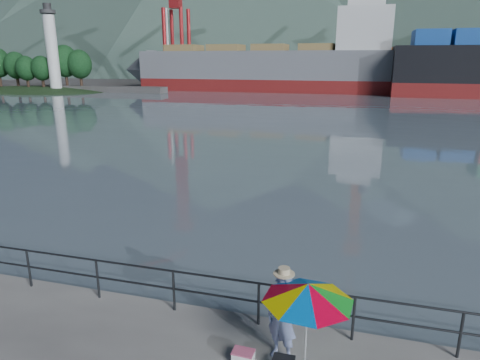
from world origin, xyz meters
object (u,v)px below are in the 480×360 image
at_px(cooler_bag, 243,358).
at_px(bulk_carrier, 283,67).
at_px(beach_umbrella, 308,292).
at_px(fisherman, 283,317).

height_order(cooler_bag, bulk_carrier, bulk_carrier).
xyz_separation_m(beach_umbrella, cooler_bag, (-1.18, 0.13, -1.67)).
bearing_deg(cooler_bag, beach_umbrella, -4.58).
xyz_separation_m(fisherman, bulk_carrier, (-13.38, 73.34, 3.25)).
bearing_deg(beach_umbrella, cooler_bag, 173.49).
bearing_deg(fisherman, beach_umbrella, -19.42).
bearing_deg(bulk_carrier, cooler_bag, -80.22).
bearing_deg(cooler_bag, bulk_carrier, 101.71).
distance_m(fisherman, cooler_bag, 1.09).
bearing_deg(beach_umbrella, fisherman, 135.96).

